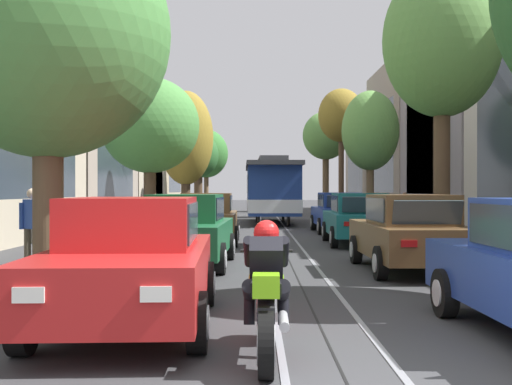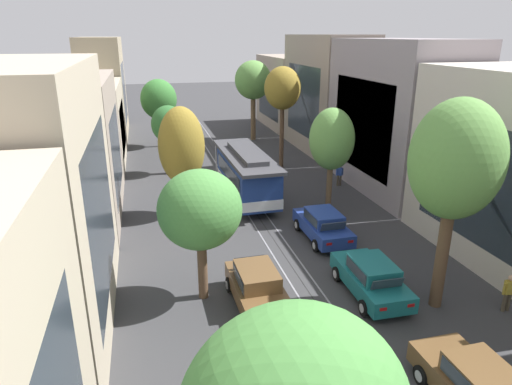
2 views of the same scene
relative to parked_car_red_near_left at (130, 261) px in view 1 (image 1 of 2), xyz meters
name	(u,v)px [view 1 (image 1 of 2)]	position (x,y,z in m)	size (l,w,h in m)	color
ground_plane	(272,228)	(2.32, 20.43, -0.80)	(160.00, 160.00, 0.00)	#38383A
trolley_track_rails	(270,223)	(2.32, 24.15, -0.79)	(1.14, 65.22, 0.01)	gray
building_facade_left	(63,139)	(-7.90, 23.26, 3.41)	(5.46, 56.92, 9.92)	#BCAD93
building_facade_right	(473,137)	(12.82, 24.55, 3.60)	(5.99, 56.92, 10.17)	gray
parked_car_red_near_left	(130,261)	(0.00, 0.00, 0.00)	(2.12, 4.41, 1.58)	red
parked_car_green_second_left	(184,230)	(-0.01, 6.06, 0.00)	(2.09, 4.40, 1.58)	#1E6038
parked_car_brown_mid_left	(205,218)	(0.00, 11.96, 0.00)	(2.03, 4.37, 1.58)	brown
parked_car_brown_second_right	(408,232)	(4.71, 5.22, 0.00)	(2.03, 4.38, 1.58)	brown
parked_car_teal_mid_right	(356,219)	(4.69, 11.60, 0.00)	(2.06, 4.39, 1.58)	#196B70
parked_car_blue_fourth_right	(337,212)	(4.83, 17.14, 0.00)	(2.04, 4.38, 1.58)	#233D93
street_tree_kerb_left_near	(46,35)	(-1.82, 2.38, 3.37)	(3.94, 3.42, 6.23)	brown
street_tree_kerb_left_second	(148,126)	(-1.99, 13.13, 3.00)	(3.28, 2.91, 5.42)	brown
street_tree_kerb_left_mid	(184,139)	(-1.83, 22.34, 3.33)	(2.64, 2.48, 6.44)	#4C3826
street_tree_kerb_left_fourth	(196,157)	(-2.04, 31.13, 2.93)	(2.51, 2.32, 5.23)	#4C3826
street_tree_kerb_left_far	(204,154)	(-2.27, 40.41, 3.65)	(3.33, 3.04, 6.32)	brown
street_tree_kerb_right_second	(440,43)	(6.87, 10.30, 5.10)	(3.38, 3.21, 8.19)	brown
street_tree_kerb_right_mid	(368,131)	(6.77, 21.03, 3.57)	(2.61, 2.86, 6.23)	brown
street_tree_kerb_right_fourth	(339,117)	(6.77, 30.84, 5.39)	(2.83, 2.82, 7.92)	brown
street_tree_kerb_right_far	(324,137)	(6.97, 41.23, 5.06)	(3.59, 3.76, 7.81)	brown
cable_car_trolley	(270,190)	(2.32, 23.94, 0.86)	(2.74, 9.16, 3.28)	navy
motorcycle_with_rider	(265,293)	(1.64, -1.50, -0.15)	(0.56, 1.99, 1.37)	black
pedestrian_on_right_pavement	(30,224)	(-3.14, 5.39, 0.17)	(0.55, 0.39, 1.71)	#4C4233
pedestrian_crossing_far	(403,205)	(9.32, 25.17, 0.08)	(0.55, 0.41, 1.56)	#4C4233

